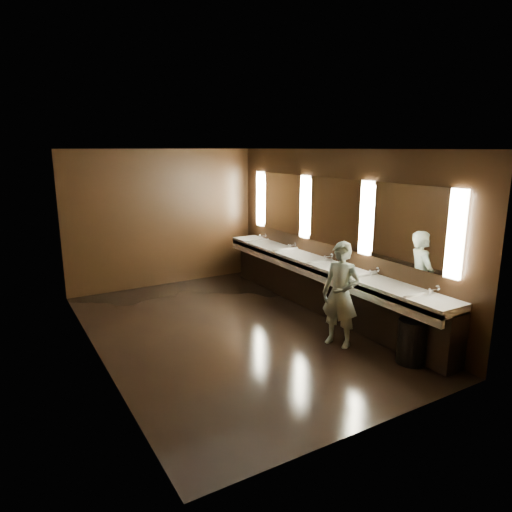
{
  "coord_description": "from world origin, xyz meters",
  "views": [
    {
      "loc": [
        -3.09,
        -5.99,
        2.82
      ],
      "look_at": [
        0.45,
        0.0,
        1.16
      ],
      "focal_mm": 32.0,
      "sensor_mm": 36.0,
      "label": 1
    }
  ],
  "objects": [
    {
      "name": "floor",
      "position": [
        0.0,
        0.0,
        0.0
      ],
      "size": [
        6.0,
        6.0,
        0.0
      ],
      "primitive_type": "plane",
      "color": "black",
      "rests_on": "ground"
    },
    {
      "name": "ceiling",
      "position": [
        0.0,
        0.0,
        2.8
      ],
      "size": [
        4.0,
        6.0,
        0.02
      ],
      "primitive_type": "cube",
      "color": "#2D2D2B",
      "rests_on": "wall_back"
    },
    {
      "name": "wall_back",
      "position": [
        0.0,
        3.0,
        1.4
      ],
      "size": [
        4.0,
        0.02,
        2.8
      ],
      "primitive_type": "cube",
      "color": "black",
      "rests_on": "floor"
    },
    {
      "name": "wall_front",
      "position": [
        0.0,
        -3.0,
        1.4
      ],
      "size": [
        4.0,
        0.02,
        2.8
      ],
      "primitive_type": "cube",
      "color": "black",
      "rests_on": "floor"
    },
    {
      "name": "wall_left",
      "position": [
        -2.0,
        0.0,
        1.4
      ],
      "size": [
        0.02,
        6.0,
        2.8
      ],
      "primitive_type": "cube",
      "color": "black",
      "rests_on": "floor"
    },
    {
      "name": "wall_right",
      "position": [
        2.0,
        0.0,
        1.4
      ],
      "size": [
        0.02,
        6.0,
        2.8
      ],
      "primitive_type": "cube",
      "color": "black",
      "rests_on": "floor"
    },
    {
      "name": "sink_counter",
      "position": [
        1.79,
        0.0,
        0.5
      ],
      "size": [
        0.55,
        5.4,
        1.01
      ],
      "color": "black",
      "rests_on": "floor"
    },
    {
      "name": "mirror_band",
      "position": [
        1.98,
        -0.0,
        1.75
      ],
      "size": [
        0.06,
        5.03,
        1.15
      ],
      "color": "white",
      "rests_on": "wall_right"
    },
    {
      "name": "person",
      "position": [
        1.13,
        -1.24,
        0.77
      ],
      "size": [
        0.56,
        0.66,
        1.53
      ],
      "primitive_type": "imported",
      "rotation": [
        0.0,
        0.0,
        -1.17
      ],
      "color": "#7BA9B8",
      "rests_on": "floor"
    },
    {
      "name": "trash_bin",
      "position": [
        1.58,
        -2.19,
        0.3
      ],
      "size": [
        0.43,
        0.43,
        0.6
      ],
      "primitive_type": "cylinder",
      "rotation": [
        0.0,
        0.0,
        0.11
      ],
      "color": "black",
      "rests_on": "floor"
    }
  ]
}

